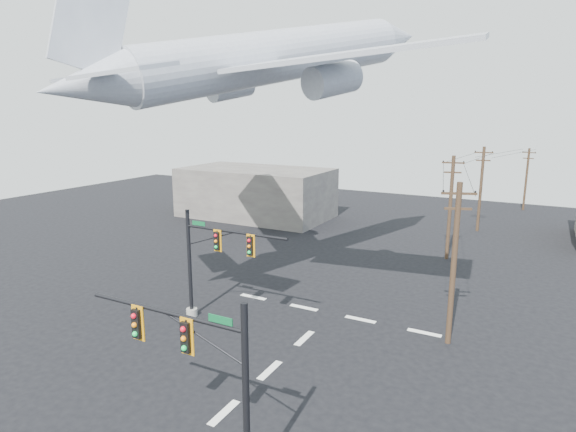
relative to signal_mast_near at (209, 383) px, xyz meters
The scene contains 11 objects.
ground 5.34m from the signal_mast_near, 119.12° to the left, with size 120.00×120.00×0.00m, color black.
lane_markings 9.60m from the signal_mast_near, 102.03° to the left, with size 14.00×21.20×0.01m.
signal_mast_near is the anchor object (origin of this frame).
signal_mast_far 13.38m from the signal_mast_near, 127.19° to the left, with size 7.36×0.77×6.99m.
utility_pole_a 15.73m from the signal_mast_near, 69.02° to the left, with size 1.78×0.76×9.25m.
utility_pole_b 31.28m from the signal_mast_near, 85.27° to the left, with size 1.85×0.49×9.20m.
utility_pole_c 43.45m from the signal_mast_near, 85.14° to the left, with size 1.89×0.40×9.23m.
utility_pole_d 58.87m from the signal_mast_near, 82.59° to the left, with size 1.68×0.48×8.20m.
power_lines 37.14m from the signal_mast_near, 83.19° to the left, with size 6.62×43.73×0.52m.
airliner 21.49m from the signal_mast_near, 111.38° to the left, with size 26.64×28.89×8.27m.
building_left 44.10m from the signal_mast_near, 119.69° to the left, with size 18.00×10.00×6.00m, color slate.
Camera 1 is at (11.28, -15.19, 12.92)m, focal length 30.00 mm.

